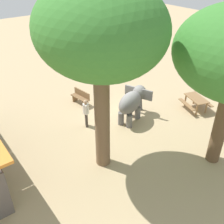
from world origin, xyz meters
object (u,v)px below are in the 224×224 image
Objects in this scene: elephant at (132,102)px; shade_tree_secondary at (100,32)px; person_handler at (86,111)px; wooden_bench at (81,97)px; picnic_table_far at (196,101)px.

shade_tree_secondary reaches higher than elephant.
shade_tree_secondary is at bearing -83.12° from person_handler.
wooden_bench is (2.31, -1.06, -0.48)m from person_handler.
picnic_table_far is at bearing -140.70° from wooden_bench.
elephant reaches higher than picnic_table_far.
person_handler reaches higher than wooden_bench.
person_handler is 0.86× the size of picnic_table_far.
person_handler is 1.12× the size of wooden_bench.
elephant is at bearing 4.22° from person_handler.
shade_tree_secondary is 8.92m from picnic_table_far.
wooden_bench reaches higher than picnic_table_far.
elephant is 1.33× the size of picnic_table_far.
elephant is 1.74× the size of wooden_bench.
person_handler is at bearing 147.40° from wooden_bench.
picnic_table_far is at bearing 3.75° from person_handler.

